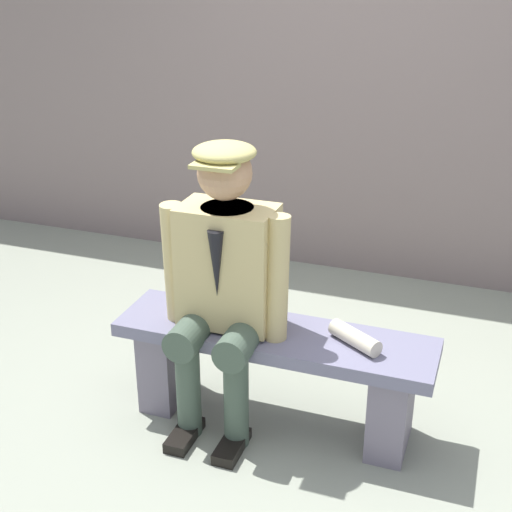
# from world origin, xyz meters

# --- Properties ---
(ground_plane) EXTENTS (30.00, 30.00, 0.00)m
(ground_plane) POSITION_xyz_m (0.00, 0.00, 0.00)
(ground_plane) COLOR gray
(bench) EXTENTS (1.43, 0.38, 0.48)m
(bench) POSITION_xyz_m (0.00, 0.00, 0.31)
(bench) COLOR slate
(bench) RESTS_ON ground
(seated_man) EXTENTS (0.59, 0.52, 1.31)m
(seated_man) POSITION_xyz_m (0.22, 0.05, 0.73)
(seated_man) COLOR tan
(seated_man) RESTS_ON ground
(rolled_magazine) EXTENTS (0.25, 0.20, 0.07)m
(rolled_magazine) POSITION_xyz_m (-0.36, -0.00, 0.51)
(rolled_magazine) COLOR beige
(rolled_magazine) RESTS_ON bench
(stadium_wall) EXTENTS (12.00, 0.24, 2.35)m
(stadium_wall) POSITION_xyz_m (0.00, -1.89, 1.18)
(stadium_wall) COLOR slate
(stadium_wall) RESTS_ON ground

